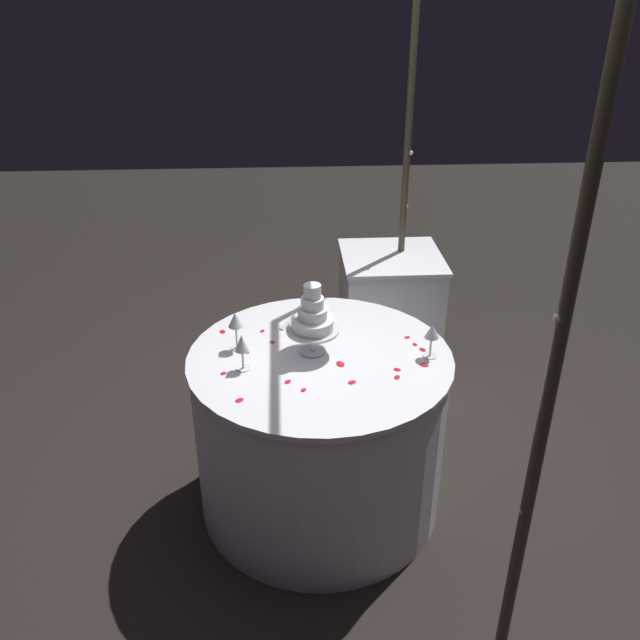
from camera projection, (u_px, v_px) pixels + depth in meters
ground_plane at (320, 498)px, 3.09m from camera, size 12.00×12.00×0.00m
decorative_arch at (459, 171)px, 2.40m from camera, size 2.09×0.06×2.40m
main_table at (320, 431)px, 2.91m from camera, size 1.11×1.11×0.78m
side_table at (388, 322)px, 3.76m from camera, size 0.54×0.54×0.83m
tiered_cake at (312, 319)px, 2.68m from camera, size 0.22×0.22×0.31m
wine_glass_0 at (242, 345)px, 2.58m from camera, size 0.06×0.06×0.15m
wine_glass_1 at (236, 322)px, 2.72m from camera, size 0.06×0.06×0.17m
wine_glass_2 at (432, 333)px, 2.67m from camera, size 0.06×0.06×0.15m
cake_knife at (297, 314)px, 3.05m from camera, size 0.27×0.15×0.01m
rose_petal_0 at (415, 344)px, 2.80m from camera, size 0.03×0.03×0.00m
rose_petal_1 at (223, 373)px, 2.60m from camera, size 0.03×0.03×0.00m
rose_petal_2 at (340, 365)px, 2.66m from camera, size 0.04×0.04×0.00m
rose_petal_3 at (397, 377)px, 2.57m from camera, size 0.04×0.03×0.00m
rose_petal_4 at (223, 332)px, 2.90m from camera, size 0.04×0.03×0.00m
rose_petal_5 at (407, 337)px, 2.86m from camera, size 0.03×0.03×0.00m
rose_petal_6 at (247, 352)px, 2.75m from camera, size 0.04×0.04×0.00m
rose_petal_7 at (424, 365)px, 2.66m from camera, size 0.04×0.05×0.00m
rose_petal_8 at (423, 349)px, 2.76m from camera, size 0.04×0.03×0.00m
rose_petal_9 at (315, 313)px, 3.06m from camera, size 0.04×0.04×0.00m
rose_petal_10 at (262, 331)px, 2.91m from camera, size 0.03×0.03×0.00m
rose_petal_11 at (324, 314)px, 3.05m from camera, size 0.03×0.02×0.00m
rose_petal_12 at (352, 382)px, 2.54m from camera, size 0.04×0.04×0.00m
rose_petal_13 at (304, 390)px, 2.50m from camera, size 0.03×0.03×0.00m
rose_petal_14 at (339, 362)px, 2.67m from camera, size 0.03×0.03×0.00m
rose_petal_15 at (288, 382)px, 2.55m from camera, size 0.04×0.04×0.00m
rose_petal_16 at (301, 316)px, 3.04m from camera, size 0.03×0.04×0.00m
rose_petal_17 at (272, 342)px, 2.82m from camera, size 0.03×0.03×0.00m
rose_petal_18 at (239, 400)px, 2.44m from camera, size 0.04×0.04×0.00m
rose_petal_19 at (397, 369)px, 2.62m from camera, size 0.03×0.04×0.00m
rose_petal_20 at (341, 363)px, 2.67m from camera, size 0.03×0.03×0.00m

